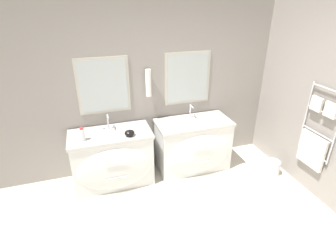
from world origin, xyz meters
TOP-DOWN VIEW (x-y plane):
  - wall_back at (-0.00, 2.20)m, footprint 5.20×0.16m
  - wall_right at (1.83, 0.97)m, footprint 0.13×4.25m
  - vanity_left at (-0.74, 1.83)m, footprint 1.10×0.61m
  - vanity_right at (0.48, 1.83)m, footprint 1.10×0.61m
  - faucet_left at (-0.74, 2.00)m, footprint 0.17×0.13m
  - faucet_right at (0.48, 2.00)m, footprint 0.17×0.13m
  - toiletry_bottle at (-1.09, 1.77)m, footprint 0.07×0.07m
  - amenity_bowl at (-0.50, 1.71)m, footprint 0.13×0.13m
  - waste_bin at (1.56, 1.31)m, footprint 0.21×0.21m

SIDE VIEW (x-z plane):
  - waste_bin at x=1.56m, z-range 0.01..0.23m
  - vanity_left at x=-0.74m, z-range 0.01..0.79m
  - vanity_right at x=0.48m, z-range 0.01..0.79m
  - amenity_bowl at x=-0.50m, z-range 0.79..0.87m
  - toiletry_bottle at x=-1.09m, z-range 0.78..0.96m
  - faucet_left at x=-0.74m, z-range 0.79..1.00m
  - faucet_right at x=0.48m, z-range 0.79..1.00m
  - wall_right at x=1.83m, z-range -0.01..2.59m
  - wall_back at x=0.00m, z-range 0.00..2.60m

